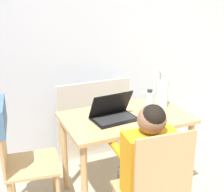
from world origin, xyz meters
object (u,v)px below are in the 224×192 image
person_seated (147,159)px  laptop (113,113)px  chair_spare (12,142)px  flower_vase (162,93)px  water_bottle (149,101)px

person_seated → laptop: size_ratio=2.87×
chair_spare → flower_vase: flower_vase is taller
laptop → flower_vase: 0.50m
chair_spare → person_seated: bearing=-122.1°
laptop → flower_vase: bearing=2.3°
person_seated → water_bottle: (0.34, 0.55, 0.16)m
person_seated → laptop: 0.54m
laptop → water_bottle: (0.34, 0.03, 0.04)m
person_seated → water_bottle: person_seated is taller
chair_spare → person_seated: person_seated is taller
water_bottle → flower_vase: bearing=14.5°
chair_spare → flower_vase: (1.25, -0.04, 0.23)m
chair_spare → flower_vase: size_ratio=2.77×
chair_spare → person_seated: size_ratio=0.90×
flower_vase → water_bottle: flower_vase is taller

